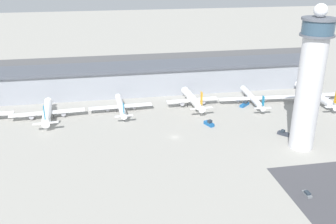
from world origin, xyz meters
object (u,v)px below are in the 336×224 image
Objects in this scene: airplane_gate_delta at (193,99)px; airplane_gate_foxtrot at (315,95)px; service_truck_catering at (283,133)px; airplane_gate_echo at (252,98)px; car_maroon_suv at (307,194)px; service_truck_fuel at (209,123)px; airplane_gate_bravo at (47,112)px; control_tower at (310,81)px; airplane_gate_charlie at (121,106)px; service_truck_baggage at (245,104)px.

airplane_gate_foxtrot is (75.53, -4.30, -0.38)m from airplane_gate_delta.
service_truck_catering is (-40.39, -41.07, -3.27)m from airplane_gate_foxtrot.
airplane_gate_echo is 8.75× the size of car_maroon_suv.
airplane_gate_delta is 5.64× the size of service_truck_catering.
service_truck_fuel is 69.22m from car_maroon_suv.
airplane_gate_bravo is at bearing 160.59° from service_truck_catering.
control_tower is 133.71m from airplane_gate_bravo.
airplane_gate_foxtrot is 57.70m from service_truck_catering.
airplane_gate_bravo is at bearing 164.24° from service_truck_fuel.
airplane_gate_charlie is 6.02× the size of service_truck_catering.
airplane_gate_charlie is at bearing 148.76° from service_truck_fuel.
car_maroon_suv is (-10.39, -90.34, -0.41)m from service_truck_baggage.
airplane_gate_bravo is 1.11× the size of airplane_gate_charlie.
airplane_gate_bravo is 5.36× the size of service_truck_baggage.
service_truck_catering is 1.30× the size of car_maroon_suv.
airplane_gate_foxtrot is (38.41, 54.21, -27.53)m from control_tower.
airplane_gate_delta is at bearing 102.10° from car_maroon_suv.
control_tower reaches higher than airplane_gate_delta.
airplane_gate_echo is 5.38× the size of service_truck_baggage.
airplane_gate_charlie is 7.84× the size of car_maroon_suv.
airplane_gate_charlie is 112.48m from car_maroon_suv.
service_truck_fuel is 37.05m from service_truck_baggage.
service_truck_catering is 51.43m from car_maroon_suv.
airplane_gate_foxtrot is (117.60, -3.25, 0.49)m from airplane_gate_charlie.
airplane_gate_charlie reaches higher than car_maroon_suv.
service_truck_baggage is (72.74, -3.22, -2.67)m from airplane_gate_charlie.
airplane_gate_bravo is 1.19× the size of airplane_gate_delta.
airplane_gate_bravo is at bearing 179.93° from service_truck_baggage.
airplane_gate_charlie is at bearing 177.47° from service_truck_baggage.
service_truck_catering is at bearing -27.95° from service_truck_fuel.
airplane_gate_delta reaches higher than airplane_gate_charlie.
airplane_gate_foxtrot is (39.41, -2.42, 0.30)m from airplane_gate_echo.
airplane_gate_charlie is at bearing 150.14° from service_truck_catering.
service_truck_catering is 0.80× the size of service_truck_baggage.
airplane_gate_delta is 7.35× the size of car_maroon_suv.
control_tower is 1.79× the size of airplane_gate_charlie.
airplane_gate_echo is 6.60m from service_truck_baggage.
airplane_gate_charlie is 72.86m from service_truck_baggage.
control_tower is 1.91× the size of airplane_gate_delta.
airplane_gate_echo is at bearing 80.31° from car_maroon_suv.
service_truck_fuel is (-33.05, 17.54, 0.25)m from service_truck_catering.
service_truck_catering is 0.91× the size of service_truck_fuel.
car_maroon_suv is (62.35, -93.56, -3.08)m from airplane_gate_charlie.
control_tower is at bearing -83.21° from service_truck_baggage.
airplane_gate_bravo reaches higher than airplane_gate_foxtrot.
airplane_gate_echo is at bearing -2.98° from airplane_gate_delta.
airplane_gate_foxtrot is 44.97m from service_truck_baggage.
airplane_gate_charlie is at bearing 123.68° from car_maroon_suv.
airplane_gate_bravo is 6.70× the size of service_truck_catering.
car_maroon_suv is (-55.25, -90.31, -3.57)m from airplane_gate_foxtrot.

